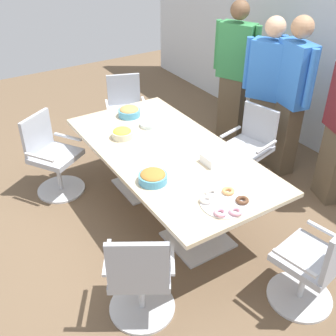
# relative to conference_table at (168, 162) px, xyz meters

# --- Properties ---
(ground_plane) EXTENTS (10.00, 10.00, 0.01)m
(ground_plane) POSITION_rel_conference_table_xyz_m (0.00, 0.00, -0.63)
(ground_plane) COLOR brown
(conference_table) EXTENTS (2.40, 1.20, 0.75)m
(conference_table) POSITION_rel_conference_table_xyz_m (0.00, 0.00, 0.00)
(conference_table) COLOR #CCB793
(conference_table) RESTS_ON ground
(office_chair_0) EXTENTS (0.75, 0.75, 0.91)m
(office_chair_0) POSITION_rel_conference_table_xyz_m (-1.03, -0.87, -0.22)
(office_chair_0) COLOR silver
(office_chair_0) RESTS_ON ground
(office_chair_1) EXTENTS (0.74, 0.74, 0.91)m
(office_chair_1) POSITION_rel_conference_table_xyz_m (1.00, -0.88, -0.22)
(office_chair_1) COLOR silver
(office_chair_1) RESTS_ON ground
(office_chair_2) EXTENTS (0.63, 0.63, 0.91)m
(office_chair_2) POSITION_rel_conference_table_xyz_m (1.63, 0.33, -0.22)
(office_chair_2) COLOR silver
(office_chair_2) RESTS_ON ground
(office_chair_3) EXTENTS (0.65, 0.65, 0.91)m
(office_chair_3) POSITION_rel_conference_table_xyz_m (0.00, 1.10, -0.22)
(office_chair_3) COLOR silver
(office_chair_3) RESTS_ON ground
(office_chair_4) EXTENTS (0.69, 0.69, 0.91)m
(office_chair_4) POSITION_rel_conference_table_xyz_m (-1.62, 0.35, -0.22)
(office_chair_4) COLOR silver
(office_chair_4) RESTS_ON ground
(person_standing_0) EXTENTS (0.59, 0.38, 1.84)m
(person_standing_0) POSITION_rel_conference_table_xyz_m (-0.97, 1.64, 0.34)
(person_standing_0) COLOR brown
(person_standing_0) RESTS_ON ground
(person_standing_1) EXTENTS (0.58, 0.40, 1.79)m
(person_standing_1) POSITION_rel_conference_table_xyz_m (-0.29, 1.56, 0.31)
(person_standing_1) COLOR brown
(person_standing_1) RESTS_ON ground
(person_standing_2) EXTENTS (0.61, 0.30, 1.85)m
(person_standing_2) POSITION_rel_conference_table_xyz_m (0.03, 1.62, 0.35)
(person_standing_2) COLOR brown
(person_standing_2) RESTS_ON ground
(snack_bowl_pretzels) EXTENTS (0.25, 0.25, 0.11)m
(snack_bowl_pretzels) POSITION_rel_conference_table_xyz_m (0.38, -0.39, 0.18)
(snack_bowl_pretzels) COLOR #4C9EC6
(snack_bowl_pretzels) RESTS_ON conference_table
(snack_bowl_cookies) EXTENTS (0.25, 0.25, 0.12)m
(snack_bowl_cookies) POSITION_rel_conference_table_xyz_m (-0.90, 0.05, 0.18)
(snack_bowl_cookies) COLOR #4C9EC6
(snack_bowl_cookies) RESTS_ON conference_table
(snack_bowl_chips_yellow) EXTENTS (0.22, 0.22, 0.11)m
(snack_bowl_chips_yellow) POSITION_rel_conference_table_xyz_m (-0.49, -0.25, 0.18)
(snack_bowl_chips_yellow) COLOR beige
(snack_bowl_chips_yellow) RESTS_ON conference_table
(donut_platter) EXTENTS (0.40, 0.39, 0.04)m
(donut_platter) POSITION_rel_conference_table_xyz_m (0.96, -0.07, 0.14)
(donut_platter) COLOR white
(donut_platter) RESTS_ON conference_table
(plate_stack) EXTENTS (0.20, 0.20, 0.04)m
(plate_stack) POSITION_rel_conference_table_xyz_m (-0.56, 0.11, 0.15)
(plate_stack) COLOR white
(plate_stack) RESTS_ON conference_table
(napkin_pile) EXTENTS (0.18, 0.18, 0.08)m
(napkin_pile) POSITION_rel_conference_table_xyz_m (0.41, 0.24, 0.17)
(napkin_pile) COLOR white
(napkin_pile) RESTS_ON conference_table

